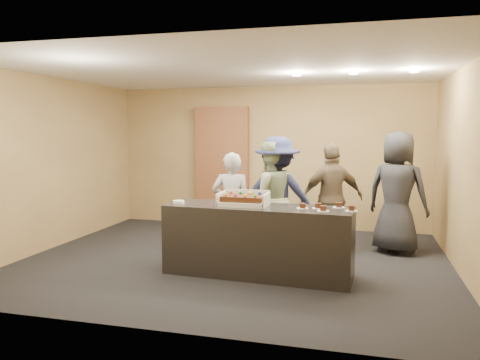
{
  "coord_description": "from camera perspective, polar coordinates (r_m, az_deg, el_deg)",
  "views": [
    {
      "loc": [
        1.75,
        -6.36,
        1.86
      ],
      "look_at": [
        0.08,
        0.0,
        1.17
      ],
      "focal_mm": 35.0,
      "sensor_mm": 36.0,
      "label": 1
    }
  ],
  "objects": [
    {
      "name": "room",
      "position": [
        6.61,
        -0.68,
        1.6
      ],
      "size": [
        6.04,
        6.0,
        2.7
      ],
      "color": "black",
      "rests_on": "ground"
    },
    {
      "name": "serving_counter",
      "position": [
        6.08,
        2.21,
        -7.4
      ],
      "size": [
        2.44,
        0.84,
        0.9
      ],
      "primitive_type": "cube",
      "rotation": [
        0.0,
        0.0,
        -0.06
      ],
      "color": "black",
      "rests_on": "floor"
    },
    {
      "name": "storage_cabinet",
      "position": [
        9.19,
        -2.2,
        1.65
      ],
      "size": [
        1.06,
        0.15,
        2.32
      ],
      "primitive_type": "cube",
      "color": "brown",
      "rests_on": "floor"
    },
    {
      "name": "cake_box",
      "position": [
        6.05,
        0.49,
        -2.69
      ],
      "size": [
        0.62,
        0.43,
        0.18
      ],
      "color": "white",
      "rests_on": "serving_counter"
    },
    {
      "name": "sheet_cake",
      "position": [
        6.02,
        0.43,
        -2.22
      ],
      "size": [
        0.53,
        0.36,
        0.11
      ],
      "color": "#3B180D",
      "rests_on": "cake_box"
    },
    {
      "name": "plate_stack",
      "position": [
        6.26,
        -7.49,
        -2.67
      ],
      "size": [
        0.15,
        0.15,
        0.04
      ],
      "primitive_type": "cylinder",
      "color": "white",
      "rests_on": "serving_counter"
    },
    {
      "name": "slice_a",
      "position": [
        5.84,
        7.65,
        -3.25
      ],
      "size": [
        0.15,
        0.15,
        0.07
      ],
      "color": "white",
      "rests_on": "serving_counter"
    },
    {
      "name": "slice_b",
      "position": [
        5.87,
        9.5,
        -3.23
      ],
      "size": [
        0.15,
        0.15,
        0.07
      ],
      "color": "white",
      "rests_on": "serving_counter"
    },
    {
      "name": "slice_c",
      "position": [
        5.68,
        10.12,
        -3.55
      ],
      "size": [
        0.15,
        0.15,
        0.07
      ],
      "color": "white",
      "rests_on": "serving_counter"
    },
    {
      "name": "slice_d",
      "position": [
        5.98,
        11.98,
        -3.11
      ],
      "size": [
        0.15,
        0.15,
        0.07
      ],
      "color": "white",
      "rests_on": "serving_counter"
    },
    {
      "name": "slice_e",
      "position": [
        5.76,
        13.44,
        -3.49
      ],
      "size": [
        0.15,
        0.15,
        0.07
      ],
      "color": "white",
      "rests_on": "serving_counter"
    },
    {
      "name": "person_server_grey",
      "position": [
        6.78,
        -1.03,
        -3.17
      ],
      "size": [
        0.62,
        0.47,
        1.55
      ],
      "primitive_type": "imported",
      "rotation": [
        0.0,
        0.0,
        3.32
      ],
      "color": "#AEAEB4",
      "rests_on": "floor"
    },
    {
      "name": "person_sage_man",
      "position": [
        6.87,
        3.57,
        -2.33
      ],
      "size": [
        1.04,
        0.96,
        1.73
      ],
      "primitive_type": "imported",
      "rotation": [
        0.0,
        0.0,
        3.61
      ],
      "color": "#96A97C",
      "rests_on": "floor"
    },
    {
      "name": "person_navy_man",
      "position": [
        6.94,
        4.53,
        -2.04
      ],
      "size": [
        1.22,
        0.79,
        1.78
      ],
      "primitive_type": "imported",
      "rotation": [
        0.0,
        0.0,
        3.26
      ],
      "color": "#1E2245",
      "rests_on": "floor"
    },
    {
      "name": "person_brown_extra",
      "position": [
        7.26,
        11.15,
        -2.2
      ],
      "size": [
        1.06,
        0.79,
        1.67
      ],
      "primitive_type": "imported",
      "rotation": [
        0.0,
        0.0,
        3.58
      ],
      "color": "brown",
      "rests_on": "floor"
    },
    {
      "name": "person_dark_suit",
      "position": [
        7.47,
        18.63,
        -1.45
      ],
      "size": [
        1.06,
        0.89,
        1.86
      ],
      "primitive_type": "imported",
      "rotation": [
        0.0,
        0.0,
        2.76
      ],
      "color": "#232428",
      "rests_on": "floor"
    },
    {
      "name": "ceiling_spotlights",
      "position": [
        6.91,
        13.69,
        12.59
      ],
      "size": [
        1.72,
        0.12,
        0.03
      ],
      "color": "#FFEAC6",
      "rests_on": "ceiling"
    }
  ]
}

